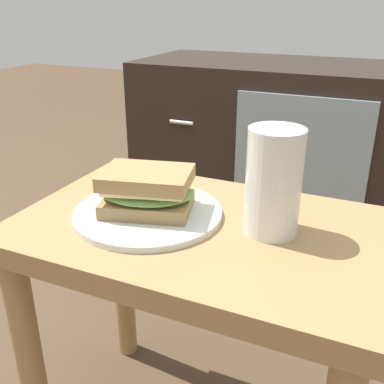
% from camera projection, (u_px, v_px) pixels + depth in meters
% --- Properties ---
extents(side_table, '(0.56, 0.36, 0.46)m').
position_uv_depth(side_table, '(199.00, 273.00, 0.73)').
color(side_table, '#A37A4C').
rests_on(side_table, ground).
extents(tv_cabinet, '(0.96, 0.46, 0.58)m').
position_uv_depth(tv_cabinet, '(277.00, 147.00, 1.59)').
color(tv_cabinet, black).
rests_on(tv_cabinet, ground).
extents(plate, '(0.23, 0.23, 0.01)m').
position_uv_depth(plate, '(148.00, 213.00, 0.71)').
color(plate, silver).
rests_on(plate, side_table).
extents(sandwich_front, '(0.17, 0.14, 0.07)m').
position_uv_depth(sandwich_front, '(147.00, 191.00, 0.70)').
color(sandwich_front, '#9E7A4C').
rests_on(sandwich_front, plate).
extents(beer_glass, '(0.08, 0.08, 0.16)m').
position_uv_depth(beer_glass, '(273.00, 184.00, 0.64)').
color(beer_glass, silver).
rests_on(beer_glass, side_table).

